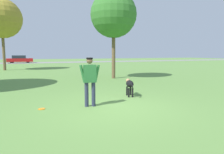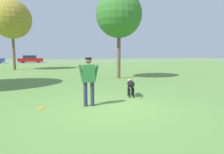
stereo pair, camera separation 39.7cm
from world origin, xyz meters
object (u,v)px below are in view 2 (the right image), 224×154
object	(u,v)px
tree_far_left	(12,19)
parked_car_red	(30,59)
dog	(131,84)
frisbee	(41,108)
tree_near_right	(119,15)
person	(89,78)

from	to	relation	value
tree_far_left	parked_car_red	bearing A→B (deg)	87.66
dog	frisbee	distance (m)	3.62
frisbee	tree_near_right	distance (m)	9.43
dog	parked_car_red	bearing A→B (deg)	25.22
person	tree_near_right	distance (m)	8.42
frisbee	tree_near_right	xyz separation A→B (m)	(5.21, 6.51, 4.41)
person	parked_car_red	xyz separation A→B (m)	(-3.65, 34.77, -0.28)
tree_far_left	dog	bearing A→B (deg)	-68.98
person	parked_car_red	world-z (taller)	person
tree_near_right	dog	bearing A→B (deg)	-106.29
frisbee	tree_far_left	distance (m)	18.23
tree_far_left	tree_near_right	world-z (taller)	tree_far_left
tree_far_left	frisbee	bearing A→B (deg)	-80.70
person	tree_far_left	distance (m)	18.50
dog	tree_far_left	bearing A→B (deg)	36.80
person	dog	world-z (taller)	person
frisbee	parked_car_red	xyz separation A→B (m)	(-2.11, 34.53, 0.68)
parked_car_red	dog	bearing A→B (deg)	-81.35
person	tree_near_right	world-z (taller)	tree_near_right
dog	tree_near_right	world-z (taller)	tree_near_right
person	dog	bearing A→B (deg)	35.29
dog	frisbee	size ratio (longest dim) A/B	4.71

